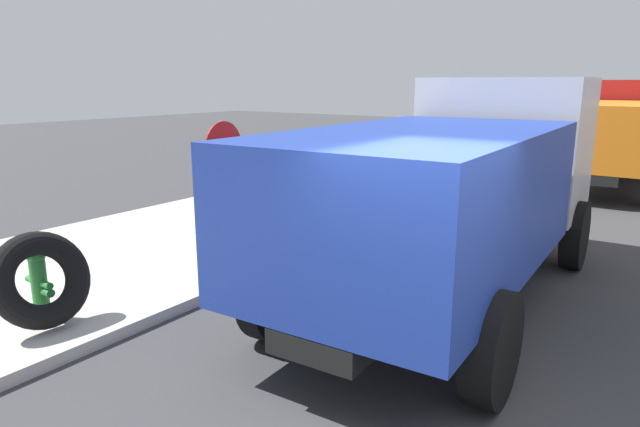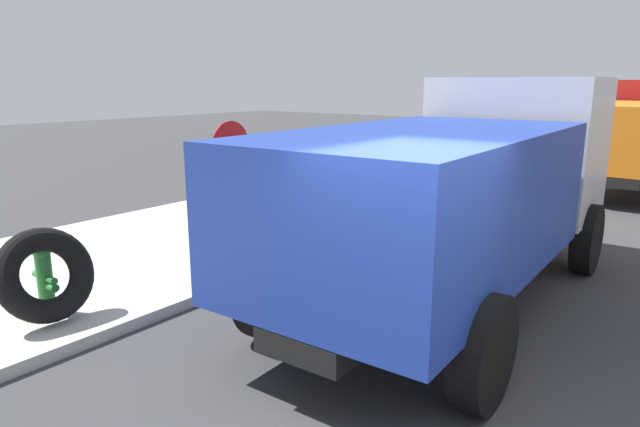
% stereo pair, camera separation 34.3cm
% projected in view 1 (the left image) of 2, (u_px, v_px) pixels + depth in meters
% --- Properties ---
extents(sidewalk_curb, '(36.00, 5.00, 0.15)m').
position_uv_depth(sidewalk_curb, '(37.00, 282.00, 8.13)').
color(sidewalk_curb, '#BCB7AD').
rests_on(sidewalk_curb, ground).
extents(fire_hydrant, '(0.22, 0.49, 0.91)m').
position_uv_depth(fire_hydrant, '(39.00, 281.00, 6.58)').
color(fire_hydrant, '#2D8438').
rests_on(fire_hydrant, sidewalk_curb).
extents(loose_tire, '(1.17, 0.75, 1.16)m').
position_uv_depth(loose_tire, '(41.00, 280.00, 6.32)').
color(loose_tire, black).
rests_on(loose_tire, sidewalk_curb).
extents(stop_sign, '(0.76, 0.08, 2.21)m').
position_uv_depth(stop_sign, '(224.00, 166.00, 8.50)').
color(stop_sign, gray).
rests_on(stop_sign, sidewalk_curb).
extents(dump_truck_blue, '(7.09, 3.00, 3.00)m').
position_uv_depth(dump_truck_blue, '(458.00, 181.00, 7.54)').
color(dump_truck_blue, '#1E3899').
rests_on(dump_truck_blue, ground).
extents(dump_truck_orange, '(7.02, 2.84, 3.00)m').
position_uv_depth(dump_truck_orange, '(622.00, 130.00, 15.75)').
color(dump_truck_orange, orange).
rests_on(dump_truck_orange, ground).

